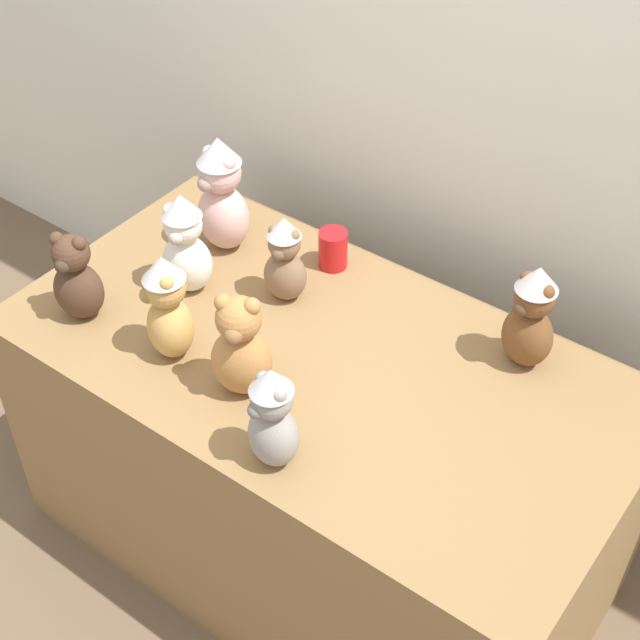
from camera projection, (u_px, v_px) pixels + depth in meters
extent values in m
plane|color=brown|center=(268.00, 603.00, 2.71)|extent=(10.00, 10.00, 0.00)
cube|color=white|center=(477.00, 65.00, 2.40)|extent=(7.00, 0.08, 2.60)
cube|color=olive|center=(320.00, 460.00, 2.60)|extent=(1.59, 0.85, 0.79)
ellipsoid|color=#B27A42|center=(242.00, 361.00, 2.20)|extent=(0.18, 0.17, 0.18)
sphere|color=#B27A42|center=(238.00, 319.00, 2.11)|extent=(0.11, 0.11, 0.11)
sphere|color=#B27A42|center=(223.00, 302.00, 2.08)|extent=(0.04, 0.04, 0.04)
sphere|color=#B27A42|center=(252.00, 306.00, 2.08)|extent=(0.04, 0.04, 0.04)
sphere|color=olive|center=(233.00, 335.00, 2.08)|extent=(0.04, 0.04, 0.04)
ellipsoid|color=beige|center=(224.00, 217.00, 2.61)|extent=(0.17, 0.15, 0.19)
sphere|color=beige|center=(220.00, 173.00, 2.52)|extent=(0.12, 0.12, 0.12)
sphere|color=beige|center=(210.00, 153.00, 2.51)|extent=(0.04, 0.04, 0.04)
sphere|color=beige|center=(228.00, 163.00, 2.47)|extent=(0.04, 0.04, 0.04)
sphere|color=#A88783|center=(206.00, 183.00, 2.50)|extent=(0.05, 0.05, 0.05)
cone|color=silver|center=(218.00, 150.00, 2.47)|extent=(0.12, 0.12, 0.08)
ellipsoid|color=#4C3323|center=(79.00, 290.00, 2.40)|extent=(0.16, 0.14, 0.16)
sphere|color=#4C3323|center=(71.00, 253.00, 2.32)|extent=(0.10, 0.10, 0.10)
sphere|color=#4C3323|center=(57.00, 238.00, 2.30)|extent=(0.04, 0.04, 0.04)
sphere|color=#4C3323|center=(79.00, 243.00, 2.29)|extent=(0.04, 0.04, 0.04)
sphere|color=#412E23|center=(63.00, 266.00, 2.30)|extent=(0.04, 0.04, 0.04)
ellipsoid|color=#7F6047|center=(285.00, 276.00, 2.46)|extent=(0.13, 0.12, 0.14)
sphere|color=#7F6047|center=(284.00, 243.00, 2.39)|extent=(0.09, 0.09, 0.09)
sphere|color=#7F6047|center=(274.00, 230.00, 2.38)|extent=(0.03, 0.03, 0.03)
sphere|color=#7F6047|center=(294.00, 235.00, 2.36)|extent=(0.03, 0.03, 0.03)
sphere|color=brown|center=(278.00, 254.00, 2.37)|extent=(0.04, 0.04, 0.04)
cone|color=silver|center=(284.00, 227.00, 2.36)|extent=(0.09, 0.09, 0.06)
ellipsoid|color=gray|center=(274.00, 435.00, 2.04)|extent=(0.15, 0.14, 0.15)
sphere|color=gray|center=(272.00, 399.00, 1.97)|extent=(0.09, 0.09, 0.09)
sphere|color=gray|center=(263.00, 379.00, 1.96)|extent=(0.03, 0.03, 0.03)
sphere|color=gray|center=(279.00, 395.00, 1.92)|extent=(0.03, 0.03, 0.03)
sphere|color=slate|center=(256.00, 410.00, 1.95)|extent=(0.04, 0.04, 0.04)
cone|color=silver|center=(271.00, 380.00, 1.93)|extent=(0.10, 0.10, 0.06)
ellipsoid|color=white|center=(187.00, 263.00, 2.48)|extent=(0.16, 0.15, 0.17)
sphere|color=white|center=(183.00, 225.00, 2.40)|extent=(0.10, 0.10, 0.10)
sphere|color=white|center=(170.00, 210.00, 2.38)|extent=(0.04, 0.04, 0.04)
sphere|color=white|center=(193.00, 215.00, 2.36)|extent=(0.04, 0.04, 0.04)
sphere|color=#B4B3AF|center=(176.00, 237.00, 2.37)|extent=(0.04, 0.04, 0.04)
cone|color=silver|center=(181.00, 205.00, 2.36)|extent=(0.10, 0.10, 0.06)
ellipsoid|color=tan|center=(171.00, 327.00, 2.29)|extent=(0.17, 0.17, 0.17)
sphere|color=tan|center=(165.00, 288.00, 2.21)|extent=(0.10, 0.10, 0.10)
sphere|color=tan|center=(160.00, 267.00, 2.21)|extent=(0.04, 0.04, 0.04)
sphere|color=tan|center=(166.00, 283.00, 2.17)|extent=(0.04, 0.04, 0.04)
sphere|color=olive|center=(148.00, 295.00, 2.21)|extent=(0.04, 0.04, 0.04)
cone|color=silver|center=(162.00, 268.00, 2.17)|extent=(0.10, 0.10, 0.06)
ellipsoid|color=brown|center=(527.00, 336.00, 2.27)|extent=(0.16, 0.15, 0.16)
sphere|color=brown|center=(535.00, 298.00, 2.19)|extent=(0.10, 0.10, 0.10)
sphere|color=brown|center=(528.00, 279.00, 2.18)|extent=(0.04, 0.04, 0.04)
sphere|color=brown|center=(547.00, 292.00, 2.15)|extent=(0.04, 0.04, 0.04)
sphere|color=brown|center=(522.00, 308.00, 2.18)|extent=(0.04, 0.04, 0.04)
cone|color=silver|center=(539.00, 278.00, 2.15)|extent=(0.10, 0.10, 0.06)
cylinder|color=red|center=(333.00, 249.00, 2.57)|extent=(0.08, 0.08, 0.11)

